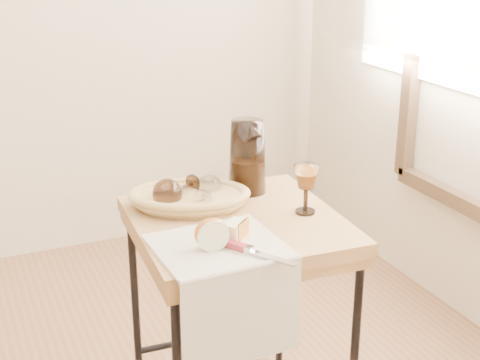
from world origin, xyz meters
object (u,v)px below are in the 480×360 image
goblet_lying_b (206,192)px  apple_half (211,233)px  table_knife (252,250)px  side_table (237,329)px  tea_towel (218,246)px  pitcher (247,156)px  bread_basket (189,199)px  goblet_lying_a (179,189)px  wine_goblet (306,189)px

goblet_lying_b → apple_half: apple_half is taller
table_knife → side_table: bearing=133.7°
tea_towel → table_knife: (0.06, -0.08, 0.01)m
goblet_lying_b → pitcher: bearing=-34.4°
bread_basket → pitcher: pitcher is taller
bread_basket → pitcher: (0.21, 0.05, 0.09)m
bread_basket → pitcher: bearing=34.8°
pitcher → apple_half: pitcher is taller
bread_basket → table_knife: size_ratio=1.36×
tea_towel → bread_basket: 0.28m
pitcher → apple_half: size_ratio=3.01×
goblet_lying_a → apple_half: (-0.02, -0.30, -0.01)m
goblet_lying_b → table_knife: (-0.01, -0.34, -0.03)m
goblet_lying_a → pitcher: 0.24m
goblet_lying_b → wine_goblet: bearing=-90.2°
bread_basket → wine_goblet: wine_goblet is taller
apple_half → bread_basket: bearing=87.4°
goblet_lying_a → apple_half: 0.30m
bread_basket → wine_goblet: 0.34m
goblet_lying_a → apple_half: bearing=60.2°
goblet_lying_a → wine_goblet: size_ratio=0.96×
pitcher → table_knife: 0.45m
side_table → goblet_lying_a: goblet_lying_a is taller
goblet_lying_b → apple_half: bearing=-166.1°
side_table → tea_towel: size_ratio=2.27×
pitcher → wine_goblet: size_ratio=1.82×
wine_goblet → bread_basket: bearing=148.7°
bread_basket → table_knife: 0.36m
goblet_lying_b → bread_basket: bearing=101.0°
side_table → wine_goblet: wine_goblet is taller
table_knife → goblet_lying_a: bearing=157.6°
bread_basket → goblet_lying_b: bearing=-0.5°
bread_basket → goblet_lying_a: bearing=174.8°
tea_towel → pitcher: 0.42m
wine_goblet → goblet_lying_b: bearing=147.1°
side_table → goblet_lying_a: bearing=129.9°
side_table → table_knife: 0.44m
goblet_lying_a → wine_goblet: wine_goblet is taller
apple_half → table_knife: 0.11m
goblet_lying_b → table_knife: size_ratio=0.50×
pitcher → wine_goblet: bearing=-78.6°
wine_goblet → table_knife: bearing=-143.7°
goblet_lying_a → pitcher: size_ratio=0.53×
goblet_lying_a → wine_goblet: bearing=122.9°
goblet_lying_b → apple_half: (-0.09, -0.27, -0.00)m
tea_towel → pitcher: pitcher is taller
apple_half → table_knife: bearing=-35.9°
bread_basket → apple_half: size_ratio=3.55×
tea_towel → pitcher: bearing=53.5°
tea_towel → wine_goblet: size_ratio=2.18×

